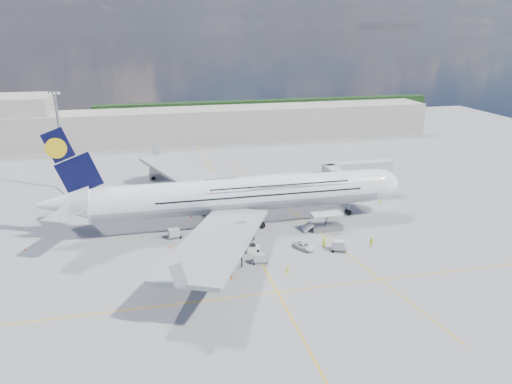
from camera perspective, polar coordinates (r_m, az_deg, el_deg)
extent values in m
plane|color=gray|center=(99.68, -0.63, -5.79)|extent=(300.00, 300.00, 0.00)
cube|color=#E6B40C|center=(99.68, -0.63, -5.79)|extent=(0.25, 220.00, 0.01)
cube|color=#E6B40C|center=(82.37, 2.46, -11.34)|extent=(120.00, 0.25, 0.01)
cube|color=#E6B40C|center=(112.06, 5.26, -3.06)|extent=(14.16, 99.06, 0.01)
cylinder|color=white|center=(106.32, -1.82, -0.29)|extent=(62.00, 7.20, 7.20)
cylinder|color=#9EA0A5|center=(106.36, -1.82, -0.36)|extent=(60.76, 7.13, 7.13)
ellipsoid|color=white|center=(107.47, 2.36, 1.02)|extent=(36.00, 6.84, 3.76)
ellipsoid|color=white|center=(116.11, 13.35, 0.84)|extent=(11.52, 7.20, 7.20)
ellipsoid|color=black|center=(117.39, 14.79, 1.22)|extent=(3.84, 4.16, 1.44)
cone|color=white|center=(105.42, -21.10, -1.27)|extent=(10.00, 6.84, 6.84)
cube|color=black|center=(102.70, -20.55, 3.44)|extent=(11.02, 0.46, 14.61)
cylinder|color=yellow|center=(102.44, -21.87, 4.70)|extent=(4.00, 0.60, 4.00)
cube|color=#999EA3|center=(124.45, -7.26, 1.80)|extent=(25.49, 39.15, 3.35)
cube|color=#999EA3|center=(87.09, -4.37, -5.53)|extent=(25.49, 39.15, 3.35)
cylinder|color=#B7BABF|center=(118.65, -4.42, -0.16)|extent=(5.20, 3.50, 3.50)
cylinder|color=#B7BABF|center=(128.04, -7.14, 1.15)|extent=(5.20, 3.50, 3.50)
cylinder|color=#B7BABF|center=(95.60, -2.07, -4.81)|extent=(5.20, 3.50, 3.50)
cylinder|color=#B7BABF|center=(85.49, -3.68, -7.77)|extent=(5.20, 3.50, 3.50)
cylinder|color=gray|center=(115.09, 10.50, -1.54)|extent=(0.44, 0.44, 3.80)
cylinder|color=black|center=(115.62, 10.46, -2.27)|extent=(1.30, 0.90, 1.30)
cylinder|color=gray|center=(107.88, -1.79, -2.60)|extent=(0.56, 0.56, 3.80)
cylinder|color=black|center=(111.33, -2.11, -2.72)|extent=(1.50, 0.90, 1.50)
cube|color=#B7B7BC|center=(121.09, 9.04, 1.98)|extent=(3.00, 10.00, 2.60)
cube|color=#B7B7BC|center=(128.61, 11.52, 2.81)|extent=(18.00, 3.00, 2.60)
cylinder|color=gray|center=(125.50, 9.30, 0.86)|extent=(0.80, 0.80, 7.10)
cylinder|color=black|center=(126.46, 9.23, -0.48)|extent=(0.90, 0.80, 0.90)
cylinder|color=gray|center=(133.04, 14.57, 1.51)|extent=(1.00, 1.00, 7.10)
cube|color=gray|center=(133.96, 14.46, 0.22)|extent=(2.00, 2.00, 0.80)
cylinder|color=#B7B7BC|center=(117.73, 9.72, 1.47)|extent=(3.60, 3.60, 2.80)
cube|color=silver|center=(105.56, 8.07, -2.51)|extent=(6.50, 3.20, 0.35)
cube|color=gray|center=(106.64, 8.00, -3.99)|extent=(6.50, 3.20, 1.10)
cube|color=gray|center=(106.08, 8.03, -3.24)|extent=(0.22, 1.99, 3.00)
cylinder|color=black|center=(104.82, 6.89, -4.47)|extent=(0.70, 0.30, 0.70)
cube|color=silver|center=(105.10, 5.86, -3.98)|extent=(2.16, 2.60, 1.60)
cylinder|color=gray|center=(138.26, -21.43, 5.29)|extent=(0.70, 0.70, 25.00)
cube|color=gray|center=(136.22, -22.06, 10.49)|extent=(3.00, 0.40, 0.60)
cube|color=#B2AD9E|center=(188.08, -7.01, 7.59)|extent=(180.00, 16.00, 12.00)
cube|color=#193814|center=(239.28, 1.45, 9.54)|extent=(160.00, 6.00, 8.00)
cube|color=gray|center=(89.90, -7.30, -8.56)|extent=(2.83, 1.63, 0.16)
cylinder|color=black|center=(89.38, -7.97, -8.84)|extent=(0.40, 0.16, 0.40)
cylinder|color=black|center=(90.53, -6.64, -8.41)|extent=(0.40, 0.16, 0.40)
cube|color=silver|center=(89.57, -7.32, -8.14)|extent=(2.10, 1.49, 1.37)
cube|color=gray|center=(91.89, -9.46, -8.05)|extent=(2.78, 1.75, 0.16)
cylinder|color=black|center=(91.43, -10.09, -8.31)|extent=(0.38, 0.16, 0.38)
cylinder|color=black|center=(92.46, -8.83, -7.92)|extent=(0.38, 0.16, 0.38)
cube|color=silver|center=(91.58, -9.48, -7.66)|extent=(2.08, 1.57, 1.30)
cube|color=gray|center=(86.41, -8.23, -9.79)|extent=(2.80, 1.68, 0.16)
cylinder|color=black|center=(85.93, -8.91, -10.08)|extent=(0.39, 0.16, 0.39)
cylinder|color=black|center=(87.00, -7.55, -9.63)|extent=(0.39, 0.16, 0.39)
cube|color=silver|center=(86.07, -8.25, -9.37)|extent=(2.08, 1.52, 1.33)
cube|color=gray|center=(103.02, -9.34, -5.00)|extent=(3.32, 2.15, 0.18)
cylinder|color=black|center=(102.46, -10.00, -5.26)|extent=(0.45, 0.18, 0.45)
cylinder|color=black|center=(103.71, -8.68, -4.88)|extent=(0.45, 0.18, 0.45)
cube|color=silver|center=(102.70, -9.36, -4.58)|extent=(2.49, 1.91, 1.54)
cube|color=gray|center=(97.34, 9.33, -6.43)|extent=(3.60, 2.81, 0.19)
cylinder|color=black|center=(96.41, 8.76, -6.75)|extent=(0.47, 0.19, 0.47)
cylinder|color=black|center=(98.40, 9.88, -6.27)|extent=(0.47, 0.19, 0.47)
cube|color=silver|center=(96.99, 9.36, -5.98)|extent=(2.78, 2.38, 1.59)
cube|color=gray|center=(91.40, 0.38, -7.92)|extent=(3.03, 1.91, 0.17)
cylinder|color=black|center=(90.72, -0.23, -8.21)|extent=(0.42, 0.17, 0.42)
cylinder|color=black|center=(92.19, 0.99, -7.76)|extent=(0.42, 0.17, 0.42)
cube|color=silver|center=(91.06, 0.39, -7.49)|extent=(2.27, 1.71, 1.42)
cube|color=silver|center=(95.52, -0.37, -6.50)|extent=(2.60, 1.38, 1.17)
cube|color=black|center=(95.22, -0.37, -6.11)|extent=(0.99, 1.15, 0.45)
cylinder|color=black|center=(95.05, -0.83, -6.86)|extent=(0.57, 0.22, 0.57)
cylinder|color=black|center=(96.28, 0.09, -6.52)|extent=(0.57, 0.22, 0.57)
cube|color=gray|center=(122.29, -5.58, -0.70)|extent=(6.86, 3.20, 2.04)
cube|color=silver|center=(121.59, -5.94, 0.14)|extent=(5.15, 3.10, 2.24)
cube|color=silver|center=(122.33, -4.42, -0.21)|extent=(2.09, 2.54, 1.63)
cube|color=black|center=(122.36, -4.09, -0.09)|extent=(0.39, 2.04, 0.92)
cylinder|color=black|center=(121.63, -4.46, -1.00)|extent=(1.12, 0.36, 1.12)
cylinder|color=black|center=(123.29, -6.68, -0.80)|extent=(1.12, 0.36, 1.12)
cube|color=#E8530C|center=(121.81, -5.93, -0.18)|extent=(5.21, 3.15, 0.51)
cube|color=gray|center=(143.26, -10.77, 1.93)|extent=(6.79, 2.66, 2.07)
cube|color=silver|center=(142.71, -11.10, 2.67)|extent=(5.03, 2.72, 2.28)
cube|color=silver|center=(143.11, -9.76, 2.36)|extent=(1.92, 2.43, 1.66)
cube|color=black|center=(143.10, -9.47, 2.46)|extent=(0.21, 2.07, 0.93)
cylinder|color=black|center=(142.34, -9.82, 1.69)|extent=(1.14, 0.36, 1.14)
cylinder|color=black|center=(144.48, -11.68, 1.82)|extent=(1.14, 0.36, 1.14)
imported|color=silver|center=(96.99, 5.52, -6.18)|extent=(4.21, 5.11, 1.30)
imported|color=#B8FF1A|center=(123.24, 13.94, -1.13)|extent=(0.65, 0.50, 1.58)
imported|color=#CDFF1A|center=(99.88, 13.07, -5.63)|extent=(1.19, 1.08, 1.99)
imported|color=#A0FA1A|center=(95.79, -7.20, -6.39)|extent=(0.56, 1.11, 1.83)
imported|color=#E0FF1A|center=(98.49, 7.78, -5.72)|extent=(0.99, 1.03, 1.78)
imported|color=#E0FF1A|center=(87.38, 3.64, -8.93)|extent=(1.17, 0.91, 1.59)
cone|color=#E8530C|center=(125.04, 11.80, -0.93)|extent=(0.47, 0.47, 0.59)
cube|color=#E8530C|center=(125.14, 11.79, -1.05)|extent=(0.40, 0.40, 0.03)
cone|color=#E8530C|center=(113.23, -7.42, -2.75)|extent=(0.45, 0.45, 0.58)
cube|color=#E8530C|center=(113.33, -7.41, -2.88)|extent=(0.39, 0.39, 0.03)
cone|color=#E8530C|center=(125.62, -5.84, -0.56)|extent=(0.38, 0.38, 0.48)
cube|color=#E8530C|center=(125.69, -5.83, -0.66)|extent=(0.33, 0.33, 0.03)
cone|color=#E8530C|center=(98.56, -9.83, -6.19)|extent=(0.45, 0.45, 0.57)
cube|color=#E8530C|center=(98.67, -9.82, -6.33)|extent=(0.38, 0.38, 0.03)
cone|color=#E8530C|center=(86.07, -2.81, -9.72)|extent=(0.50, 0.50, 0.63)
cube|color=#E8530C|center=(86.21, -2.81, -9.89)|extent=(0.43, 0.43, 0.03)
cone|color=#E8530C|center=(106.00, -24.86, -5.94)|extent=(0.38, 0.38, 0.48)
cube|color=#E8530C|center=(106.09, -24.84, -6.05)|extent=(0.33, 0.33, 0.03)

